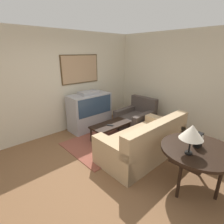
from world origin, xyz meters
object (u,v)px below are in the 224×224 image
tv (90,111)px  mantel_clock (198,140)px  table_lamp (192,132)px  couch (144,143)px  coffee_table (111,126)px  console_table (198,152)px  armchair (136,119)px

tv → mantel_clock: size_ratio=5.37×
tv → mantel_clock: 3.08m
table_lamp → mantel_clock: (0.31, -0.00, -0.23)m
couch → table_lamp: 1.38m
tv → table_lamp: (-0.40, -3.06, 0.55)m
tv → coffee_table: 0.91m
coffee_table → table_lamp: (-0.40, -2.16, 0.71)m
coffee_table → couch: bearing=-90.8°
couch → coffee_table: size_ratio=1.82×
coffee_table → console_table: size_ratio=0.94×
mantel_clock → armchair: bearing=62.8°
tv → armchair: 1.38m
coffee_table → armchair: bearing=1.0°
tv → table_lamp: bearing=-97.4°
armchair → table_lamp: bearing=-35.4°
armchair → console_table: (-1.18, -2.22, 0.39)m
couch → table_lamp: (-0.39, -1.09, 0.76)m
console_table → couch: bearing=83.2°
armchair → console_table: 2.55m
armchair → tv: bearing=-132.6°
table_lamp → mantel_clock: bearing=-0.2°
armchair → mantel_clock: 2.51m
couch → console_table: bearing=83.3°
couch → console_table: couch is taller
table_lamp → couch: bearing=70.4°
tv → table_lamp: 3.13m
coffee_table → table_lamp: table_lamp is taller
couch → coffee_table: 1.07m
tv → coffee_table: size_ratio=1.13×
console_table → coffee_table: bearing=86.1°
tv → coffee_table: tv is taller
coffee_table → mantel_clock: 2.22m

